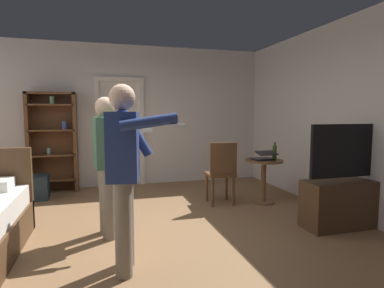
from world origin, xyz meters
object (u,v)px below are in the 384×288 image
(laptop, at_px, (264,157))
(person_blue_shirt, at_px, (125,165))
(tv_flatscreen, at_px, (347,196))
(suitcase_dark, at_px, (34,188))
(person_striped_shirt, at_px, (107,157))
(side_table, at_px, (264,174))
(bottle_on_table, at_px, (275,152))
(bookshelf, at_px, (53,138))
(wooden_chair, at_px, (221,171))

(laptop, relative_size, person_blue_shirt, 0.20)
(tv_flatscreen, relative_size, suitcase_dark, 2.82)
(laptop, height_order, person_striped_shirt, person_striped_shirt)
(tv_flatscreen, distance_m, suitcase_dark, 4.77)
(laptop, bearing_deg, suitcase_dark, 160.47)
(side_table, relative_size, laptop, 2.03)
(bottle_on_table, height_order, person_blue_shirt, person_blue_shirt)
(side_table, bearing_deg, tv_flatscreen, -68.44)
(bookshelf, xyz_separation_m, bottle_on_table, (3.46, -1.84, -0.16))
(person_striped_shirt, bearing_deg, laptop, 15.99)
(bottle_on_table, distance_m, person_blue_shirt, 2.89)
(wooden_chair, height_order, person_striped_shirt, person_striped_shirt)
(person_blue_shirt, bearing_deg, laptop, 35.32)
(wooden_chair, relative_size, suitcase_dark, 2.14)
(bookshelf, distance_m, tv_flatscreen, 4.90)
(person_blue_shirt, bearing_deg, bookshelf, 106.97)
(tv_flatscreen, relative_size, person_blue_shirt, 0.77)
(bottle_on_table, bearing_deg, laptop, 167.60)
(side_table, bearing_deg, bookshelf, 152.16)
(bookshelf, bearing_deg, person_blue_shirt, -73.03)
(laptop, bearing_deg, person_blue_shirt, -144.68)
(person_blue_shirt, xyz_separation_m, suitcase_dark, (-1.29, 2.86, -0.77))
(laptop, bearing_deg, bottle_on_table, -12.40)
(bookshelf, distance_m, laptop, 3.76)
(tv_flatscreen, distance_m, bottle_on_table, 1.30)
(side_table, relative_size, person_blue_shirt, 0.41)
(side_table, bearing_deg, person_striped_shirt, -163.25)
(tv_flatscreen, distance_m, person_blue_shirt, 2.87)
(bottle_on_table, bearing_deg, person_blue_shirt, -147.21)
(side_table, relative_size, suitcase_dark, 1.51)
(tv_flatscreen, height_order, side_table, tv_flatscreen)
(side_table, relative_size, bottle_on_table, 2.45)
(bottle_on_table, bearing_deg, suitcase_dark, 160.78)
(wooden_chair, bearing_deg, person_blue_shirt, -132.74)
(bookshelf, bearing_deg, suitcase_dark, -115.37)
(side_table, height_order, person_striped_shirt, person_striped_shirt)
(laptop, distance_m, suitcase_dark, 3.81)
(tv_flatscreen, bearing_deg, side_table, 111.56)
(person_striped_shirt, height_order, suitcase_dark, person_striped_shirt)
(side_table, distance_m, bottle_on_table, 0.39)
(bottle_on_table, bearing_deg, side_table, 150.26)
(tv_flatscreen, distance_m, person_striped_shirt, 3.02)
(wooden_chair, height_order, person_blue_shirt, person_blue_shirt)
(tv_flatscreen, xyz_separation_m, laptop, (-0.52, 1.21, 0.36))
(bottle_on_table, height_order, wooden_chair, wooden_chair)
(wooden_chair, distance_m, person_blue_shirt, 2.40)
(laptop, distance_m, bottle_on_table, 0.18)
(bookshelf, distance_m, bottle_on_table, 3.92)
(laptop, relative_size, person_striped_shirt, 0.21)
(person_striped_shirt, relative_size, suitcase_dark, 3.50)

